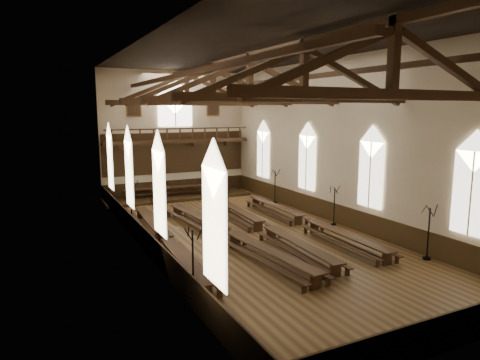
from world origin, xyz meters
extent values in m
plane|color=brown|center=(0.00, 0.00, 0.00)|extent=(26.00, 26.00, 0.00)
plane|color=beige|center=(0.00, 13.00, 5.00)|extent=(12.00, 0.00, 12.00)
plane|color=beige|center=(0.00, -13.00, 5.00)|extent=(12.00, 0.00, 12.00)
plane|color=beige|center=(-6.00, 0.00, 5.00)|extent=(0.00, 26.00, 26.00)
plane|color=beige|center=(6.00, 0.00, 5.00)|extent=(0.00, 26.00, 26.00)
plane|color=black|center=(0.00, 0.00, 10.00)|extent=(26.00, 26.00, 0.00)
cube|color=#352410|center=(0.00, 12.96, 0.60)|extent=(11.90, 0.08, 1.20)
cube|color=#352410|center=(0.00, -12.96, 0.60)|extent=(11.90, 0.08, 1.20)
cube|color=#352410|center=(-5.96, 0.00, 0.60)|extent=(0.08, 25.90, 1.20)
cube|color=#352410|center=(5.96, 0.00, 0.60)|extent=(0.08, 25.90, 1.20)
cube|color=white|center=(-5.90, -9.00, 3.40)|extent=(0.05, 1.80, 3.60)
cube|color=white|center=(-5.90, -9.00, 5.20)|extent=(0.05, 1.80, 1.80)
cylinder|color=beige|center=(-5.86, -9.00, 3.40)|extent=(0.08, 0.08, 3.60)
cube|color=white|center=(-5.90, -3.00, 3.40)|extent=(0.05, 1.80, 3.60)
cube|color=white|center=(-5.90, -3.00, 5.20)|extent=(0.05, 1.80, 1.80)
cylinder|color=beige|center=(-5.86, -3.00, 3.40)|extent=(0.08, 0.08, 3.60)
cube|color=white|center=(-5.90, 3.00, 3.40)|extent=(0.05, 1.80, 3.60)
cube|color=white|center=(-5.90, 3.00, 5.20)|extent=(0.05, 1.80, 1.80)
cylinder|color=beige|center=(-5.86, 3.00, 3.40)|extent=(0.08, 0.08, 3.60)
cube|color=white|center=(-5.90, 9.00, 3.40)|extent=(0.05, 1.80, 3.60)
cube|color=white|center=(-5.90, 9.00, 5.20)|extent=(0.05, 1.80, 1.80)
cylinder|color=beige|center=(-5.86, 9.00, 3.40)|extent=(0.08, 0.08, 3.60)
cube|color=white|center=(5.90, -9.00, 3.40)|extent=(0.05, 1.80, 3.60)
cube|color=white|center=(5.90, -9.00, 5.20)|extent=(0.05, 1.80, 1.80)
cylinder|color=beige|center=(5.86, -9.00, 3.40)|extent=(0.08, 0.08, 3.60)
cube|color=white|center=(5.90, -3.00, 3.40)|extent=(0.05, 1.80, 3.60)
cube|color=white|center=(5.90, -3.00, 5.20)|extent=(0.05, 1.80, 1.80)
cylinder|color=beige|center=(5.86, -3.00, 3.40)|extent=(0.08, 0.08, 3.60)
cube|color=white|center=(5.90, 3.00, 3.40)|extent=(0.05, 1.80, 3.60)
cube|color=white|center=(5.90, 3.00, 5.20)|extent=(0.05, 1.80, 1.80)
cylinder|color=beige|center=(5.86, 3.00, 3.40)|extent=(0.08, 0.08, 3.60)
cube|color=white|center=(5.90, 9.00, 3.40)|extent=(0.05, 1.80, 3.60)
cube|color=white|center=(5.90, 9.00, 5.20)|extent=(0.05, 1.80, 1.80)
cylinder|color=beige|center=(5.86, 9.00, 3.40)|extent=(0.08, 0.08, 3.60)
cube|color=white|center=(0.00, 12.90, 6.80)|extent=(2.80, 0.05, 2.40)
cube|color=white|center=(0.00, 12.90, 8.00)|extent=(2.80, 0.05, 2.80)
cylinder|color=beige|center=(0.00, 12.86, 6.80)|extent=(0.10, 0.10, 2.40)
cube|color=#362211|center=(0.00, 12.35, 4.40)|extent=(11.80, 1.20, 0.20)
cube|color=#352410|center=(0.00, 12.94, 3.45)|extent=(11.80, 0.10, 3.30)
cube|color=#362211|center=(0.00, 11.81, 5.45)|extent=(11.60, 0.12, 0.10)
cube|color=#362211|center=(0.00, 11.81, 4.55)|extent=(11.60, 0.12, 0.10)
cube|color=#362211|center=(-4.50, 12.75, 4.15)|extent=(0.35, 0.40, 0.50)
cube|color=#362211|center=(-1.50, 12.75, 4.15)|extent=(0.35, 0.40, 0.50)
cube|color=#362211|center=(1.50, 12.75, 4.15)|extent=(0.35, 0.40, 0.50)
cube|color=#362211|center=(4.50, 12.75, 4.15)|extent=(0.35, 0.40, 0.50)
cube|color=brown|center=(-3.30, 12.91, 7.10)|extent=(1.15, 0.06, 1.45)
cube|color=black|center=(-3.30, 12.87, 7.10)|extent=(0.95, 0.04, 1.25)
cube|color=brown|center=(3.30, 12.91, 7.10)|extent=(1.15, 0.06, 1.45)
cube|color=black|center=(3.30, 12.87, 7.10)|extent=(0.95, 0.04, 1.25)
cube|color=#362211|center=(0.00, -10.00, 7.40)|extent=(11.70, 0.35, 0.35)
cube|color=#362211|center=(0.00, -10.00, 8.70)|extent=(0.30, 0.30, 2.40)
cube|color=#362211|center=(-2.88, -10.00, 8.30)|extent=(5.44, 0.26, 2.40)
cube|color=#362211|center=(2.88, -10.00, 8.30)|extent=(5.44, 0.26, 2.40)
cube|color=#362211|center=(0.00, -5.00, 7.40)|extent=(11.70, 0.35, 0.35)
cube|color=#362211|center=(0.00, -5.00, 8.70)|extent=(0.30, 0.30, 2.40)
cube|color=#362211|center=(-2.88, -5.00, 8.30)|extent=(5.44, 0.26, 2.40)
cube|color=#362211|center=(2.88, -5.00, 8.30)|extent=(5.44, 0.26, 2.40)
cube|color=#362211|center=(0.00, 0.00, 7.40)|extent=(11.70, 0.35, 0.35)
cube|color=#362211|center=(0.00, 0.00, 8.70)|extent=(0.30, 0.30, 2.40)
cube|color=#362211|center=(-2.88, 0.00, 8.30)|extent=(5.44, 0.26, 2.40)
cube|color=#362211|center=(2.88, 0.00, 8.30)|extent=(5.44, 0.26, 2.40)
cube|color=#362211|center=(0.00, 5.00, 7.40)|extent=(11.70, 0.35, 0.35)
cube|color=#362211|center=(0.00, 5.00, 8.70)|extent=(0.30, 0.30, 2.40)
cube|color=#362211|center=(-2.88, 5.00, 8.30)|extent=(5.44, 0.26, 2.40)
cube|color=#362211|center=(2.88, 5.00, 8.30)|extent=(5.44, 0.26, 2.40)
cube|color=#362211|center=(0.00, 10.00, 7.40)|extent=(11.70, 0.35, 0.35)
cube|color=#362211|center=(0.00, 10.00, 8.70)|extent=(0.30, 0.30, 2.40)
cube|color=#362211|center=(-2.88, 10.00, 8.30)|extent=(5.44, 0.26, 2.40)
cube|color=#362211|center=(2.88, 10.00, 8.30)|extent=(5.44, 0.26, 2.40)
cube|color=#362211|center=(-3.36, 0.00, 8.70)|extent=(0.25, 25.70, 0.25)
cube|color=#362211|center=(3.36, 0.00, 8.70)|extent=(0.25, 25.70, 0.25)
cube|color=#362211|center=(0.00, 0.00, 9.70)|extent=(0.30, 25.70, 0.30)
cube|color=#362211|center=(-4.92, -3.87, 0.63)|extent=(0.98, 6.26, 0.07)
cube|color=#362211|center=(-4.92, -6.68, 0.30)|extent=(0.53, 0.10, 0.60)
cube|color=#362211|center=(-4.92, -1.07, 0.30)|extent=(0.53, 0.10, 0.60)
cube|color=#362211|center=(-4.92, -3.87, 0.22)|extent=(0.39, 5.52, 0.07)
cube|color=#362211|center=(-5.47, -3.84, 0.37)|extent=(0.61, 6.24, 0.05)
cube|color=#362211|center=(-5.47, -6.69, 0.17)|extent=(0.20, 0.07, 0.35)
cube|color=#362211|center=(-5.47, -0.99, 0.17)|extent=(0.20, 0.07, 0.35)
cube|color=#362211|center=(-4.37, -3.91, 0.37)|extent=(0.61, 6.24, 0.05)
cube|color=#362211|center=(-4.37, -6.76, 0.17)|extent=(0.20, 0.07, 0.35)
cube|color=#362211|center=(-4.37, -1.06, 0.17)|extent=(0.20, 0.07, 0.35)
cube|color=#362211|center=(-4.92, 3.53, 0.63)|extent=(0.98, 6.26, 0.07)
cube|color=#362211|center=(-4.92, 0.72, 0.30)|extent=(0.53, 0.10, 0.60)
cube|color=#362211|center=(-4.92, 6.33, 0.30)|extent=(0.53, 0.10, 0.60)
cube|color=#362211|center=(-4.92, 3.53, 0.22)|extent=(0.39, 5.52, 0.07)
cube|color=#362211|center=(-5.47, 3.56, 0.37)|extent=(0.61, 6.24, 0.05)
cube|color=#362211|center=(-5.47, 0.71, 0.17)|extent=(0.20, 0.07, 0.35)
cube|color=#362211|center=(-5.47, 6.41, 0.17)|extent=(0.20, 0.07, 0.35)
cube|color=#362211|center=(-4.37, 3.49, 0.37)|extent=(0.61, 6.24, 0.05)
cube|color=#362211|center=(-4.37, 0.64, 0.17)|extent=(0.20, 0.07, 0.35)
cube|color=#362211|center=(-4.37, 6.34, 0.17)|extent=(0.20, 0.07, 0.35)
cube|color=#362211|center=(-1.74, -4.68, 0.69)|extent=(1.26, 6.87, 0.08)
cube|color=#362211|center=(-1.74, -7.76, 0.33)|extent=(0.59, 0.13, 0.65)
cube|color=#362211|center=(-1.74, -1.61, 0.33)|extent=(0.59, 0.13, 0.65)
cube|color=#362211|center=(-1.74, -4.68, 0.24)|extent=(0.59, 6.04, 0.08)
cube|color=#362211|center=(-2.35, -4.73, 0.41)|extent=(0.85, 6.84, 0.06)
cube|color=#362211|center=(-2.35, -7.86, 0.19)|extent=(0.22, 0.09, 0.38)
cube|color=#362211|center=(-2.35, -1.61, 0.19)|extent=(0.22, 0.09, 0.38)
cube|color=#362211|center=(-1.14, -4.63, 0.41)|extent=(0.85, 6.84, 0.06)
cube|color=#362211|center=(-1.14, -7.76, 0.19)|extent=(0.22, 0.09, 0.38)
cube|color=#362211|center=(-1.14, -1.51, 0.19)|extent=(0.22, 0.09, 0.38)
cube|color=#362211|center=(-1.74, 2.72, 0.69)|extent=(1.26, 6.87, 0.08)
cube|color=#362211|center=(-1.74, -0.36, 0.33)|extent=(0.59, 0.13, 0.65)
cube|color=#362211|center=(-1.74, 5.79, 0.33)|extent=(0.59, 0.13, 0.65)
cube|color=#362211|center=(-1.74, 2.72, 0.24)|extent=(0.59, 6.04, 0.08)
cube|color=#362211|center=(-2.35, 2.67, 0.41)|extent=(0.85, 6.84, 0.06)
cube|color=#362211|center=(-2.35, -0.46, 0.19)|extent=(0.22, 0.09, 0.38)
cube|color=#362211|center=(-2.35, 5.79, 0.19)|extent=(0.22, 0.09, 0.38)
cube|color=#362211|center=(-1.14, 2.77, 0.41)|extent=(0.85, 6.84, 0.06)
cube|color=#362211|center=(-1.14, -0.36, 0.19)|extent=(0.22, 0.09, 0.38)
cube|color=#362211|center=(-1.14, 5.89, 0.19)|extent=(0.22, 0.09, 0.38)
cube|color=#362211|center=(0.69, -4.25, 0.65)|extent=(0.98, 6.43, 0.07)
cube|color=#362211|center=(0.69, -7.13, 0.31)|extent=(0.55, 0.10, 0.61)
cube|color=#362211|center=(0.69, -1.36, 0.31)|extent=(0.55, 0.10, 0.61)
cube|color=#362211|center=(0.69, -4.25, 0.23)|extent=(0.37, 5.67, 0.07)
cube|color=#362211|center=(0.12, -4.22, 0.38)|extent=(0.59, 6.41, 0.05)
cube|color=#362211|center=(0.12, -7.15, 0.18)|extent=(0.21, 0.07, 0.36)
cube|color=#362211|center=(0.12, -1.29, 0.18)|extent=(0.21, 0.07, 0.36)
cube|color=#362211|center=(1.25, -4.28, 0.38)|extent=(0.59, 6.41, 0.05)
cube|color=#362211|center=(1.25, -7.21, 0.18)|extent=(0.21, 0.07, 0.36)
cube|color=#362211|center=(1.25, -1.35, 0.18)|extent=(0.21, 0.07, 0.36)
cube|color=#362211|center=(0.69, 3.15, 0.65)|extent=(0.98, 6.43, 0.07)
cube|color=#362211|center=(0.69, 0.27, 0.31)|extent=(0.55, 0.10, 0.61)
cube|color=#362211|center=(0.69, 6.04, 0.31)|extent=(0.55, 0.10, 0.61)
cube|color=#362211|center=(0.69, 3.15, 0.23)|extent=(0.37, 5.67, 0.07)
cube|color=#362211|center=(0.12, 3.18, 0.38)|extent=(0.59, 6.41, 0.05)
cube|color=#362211|center=(0.12, 0.25, 0.18)|extent=(0.21, 0.07, 0.36)
cube|color=#362211|center=(0.12, 6.11, 0.18)|extent=(0.21, 0.07, 0.36)
cube|color=#362211|center=(1.25, 3.12, 0.38)|extent=(0.59, 6.41, 0.05)
cube|color=#362211|center=(1.25, 0.19, 0.18)|extent=(0.21, 0.07, 0.36)
cube|color=#362211|center=(1.25, 6.05, 0.18)|extent=(0.21, 0.07, 0.36)
cube|color=#362211|center=(3.54, -4.16, 0.64)|extent=(0.83, 6.35, 0.07)
cube|color=#362211|center=(3.54, -7.01, 0.30)|extent=(0.54, 0.09, 0.61)
cube|color=#362211|center=(3.54, -1.31, 0.30)|extent=(0.54, 0.09, 0.61)
cube|color=#362211|center=(3.54, -4.16, 0.23)|extent=(0.25, 5.61, 0.07)
cube|color=#362211|center=(2.98, -4.14, 0.38)|extent=(0.45, 6.34, 0.05)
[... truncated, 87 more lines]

